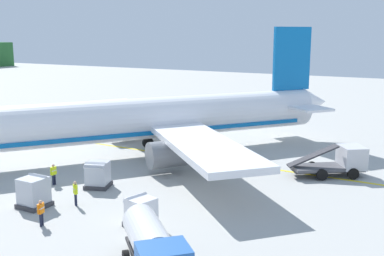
# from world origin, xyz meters

# --- Properties ---
(airliner_foreground) EXTENTS (35.35, 30.23, 11.90)m
(airliner_foreground) POSITION_xyz_m (27.50, 24.19, 3.39)
(airliner_foreground) COLOR white
(airliner_foreground) RESTS_ON ground
(service_truck_fuel) EXTENTS (5.08, 5.90, 2.55)m
(service_truck_fuel) POSITION_xyz_m (29.68, 6.98, 1.19)
(service_truck_fuel) COLOR silver
(service_truck_fuel) RESTS_ON ground
(service_truck_baggage) EXTENTS (5.76, 5.93, 2.40)m
(service_truck_baggage) POSITION_xyz_m (9.02, 11.05, 1.40)
(service_truck_baggage) COLOR #2659A5
(service_truck_baggage) RESTS_ON ground
(cargo_container_near) EXTENTS (1.79, 1.79, 2.12)m
(cargo_container_near) POSITION_xyz_m (12.67, 22.90, 1.00)
(cargo_container_near) COLOR #333338
(cargo_container_near) RESTS_ON ground
(cargo_container_mid) EXTENTS (2.01, 2.01, 1.87)m
(cargo_container_mid) POSITION_xyz_m (13.49, 14.93, 0.88)
(cargo_container_mid) COLOR #333338
(cargo_container_mid) RESTS_ON ground
(cargo_container_far) EXTENTS (2.21, 2.21, 2.04)m
(cargo_container_far) POSITION_xyz_m (17.84, 21.92, 0.96)
(cargo_container_far) COLOR #333338
(cargo_container_far) RESTS_ON ground
(crew_marshaller) EXTENTS (0.63, 0.24, 1.62)m
(crew_marshaller) POSITION_xyz_m (16.66, 25.20, 0.95)
(crew_marshaller) COLOR #191E33
(crew_marshaller) RESTS_ON ground
(crew_loader_right) EXTENTS (0.61, 0.33, 1.61)m
(crew_loader_right) POSITION_xyz_m (10.62, 20.10, 0.94)
(crew_loader_right) COLOR #191E33
(crew_loader_right) RESTS_ON ground
(crew_supervisor) EXTENTS (0.44, 0.54, 1.69)m
(crew_supervisor) POSITION_xyz_m (14.17, 20.70, 0.99)
(crew_supervisor) COLOR #191E33
(crew_supervisor) RESTS_ON ground
(apron_guide_line) EXTENTS (0.30, 60.00, 0.01)m
(apron_guide_line) POSITION_xyz_m (28.76, 19.53, 0.01)
(apron_guide_line) COLOR yellow
(apron_guide_line) RESTS_ON ground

